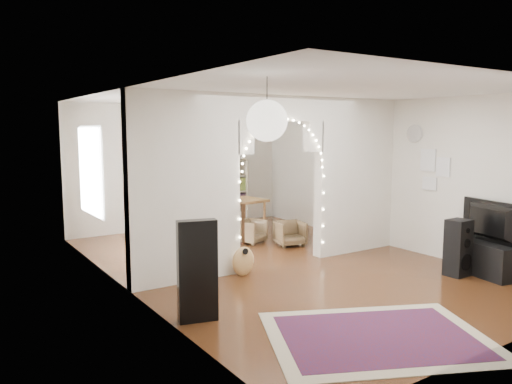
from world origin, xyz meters
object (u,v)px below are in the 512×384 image
dining_table (235,204)px  dining_chair_right (290,233)px  bookcase (217,193)px  dining_chair_left (251,231)px  acoustic_guitar (243,250)px  media_console (484,259)px  floor_speaker (458,248)px

dining_table → dining_chair_right: (0.46, -1.24, -0.45)m
bookcase → dining_table: 1.37m
dining_table → dining_chair_left: 0.79m
bookcase → dining_chair_right: size_ratio=2.89×
acoustic_guitar → dining_chair_left: size_ratio=1.85×
media_console → dining_chair_right: 3.37m
floor_speaker → bookcase: bookcase is taller
floor_speaker → bookcase: bearing=98.6°
dining_table → dining_chair_right: dining_table is taller
dining_table → media_console: bearing=-75.7°
acoustic_guitar → dining_chair_right: acoustic_guitar is taller
dining_table → dining_chair_left: dining_table is taller
media_console → acoustic_guitar: bearing=158.2°
acoustic_guitar → bookcase: bearing=58.3°
dining_chair_right → dining_table: bearing=124.6°
floor_speaker → media_console: (0.36, -0.21, -0.17)m
bookcase → dining_table: bookcase is taller
floor_speaker → bookcase: size_ratio=0.57×
floor_speaker → dining_chair_right: floor_speaker is taller
acoustic_guitar → floor_speaker: bearing=-41.0°
floor_speaker → acoustic_guitar: bearing=144.9°
floor_speaker → dining_table: bearing=106.2°
dining_table → dining_chair_left: (-0.03, -0.65, -0.46)m
acoustic_guitar → media_console: size_ratio=0.92×
dining_chair_right → floor_speaker: bearing=-58.7°
bookcase → dining_chair_left: size_ratio=2.98×
floor_speaker → dining_table: 4.39m
dining_table → acoustic_guitar: bearing=-125.7°
media_console → bookcase: (-1.39, 5.70, 0.49)m
acoustic_guitar → bookcase: 4.11m
floor_speaker → dining_chair_left: 3.79m
bookcase → floor_speaker: bearing=-83.0°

